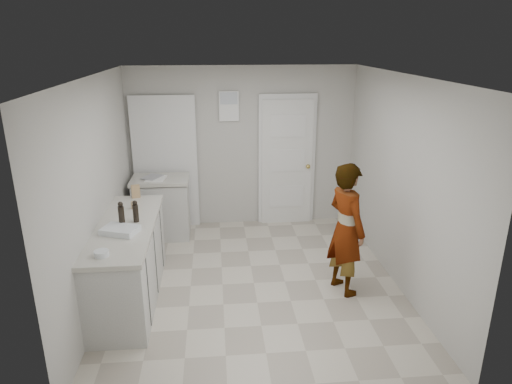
{
  "coord_description": "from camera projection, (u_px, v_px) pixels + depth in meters",
  "views": [
    {
      "loc": [
        -0.44,
        -4.97,
        2.89
      ],
      "look_at": [
        0.06,
        0.4,
        1.06
      ],
      "focal_mm": 32.0,
      "sensor_mm": 36.0,
      "label": 1
    }
  ],
  "objects": [
    {
      "name": "papers",
      "position": [
        156.0,
        179.0,
        6.66
      ],
      "size": [
        0.3,
        0.36,
        0.01
      ],
      "primitive_type": "cube",
      "rotation": [
        0.0,
        0.0,
        -0.13
      ],
      "color": "white",
      "rests_on": "side_counter"
    },
    {
      "name": "oil_cruet_a",
      "position": [
        136.0,
        212.0,
        5.08
      ],
      "size": [
        0.06,
        0.06,
        0.25
      ],
      "color": "black",
      "rests_on": "main_counter"
    },
    {
      "name": "oil_cruet_b",
      "position": [
        121.0,
        215.0,
        4.93
      ],
      "size": [
        0.07,
        0.07,
        0.3
      ],
      "color": "black",
      "rests_on": "main_counter"
    },
    {
      "name": "baking_dish",
      "position": [
        120.0,
        230.0,
        4.82
      ],
      "size": [
        0.43,
        0.36,
        0.06
      ],
      "rotation": [
        0.0,
        0.0,
        -0.35
      ],
      "color": "silver",
      "rests_on": "main_counter"
    },
    {
      "name": "person",
      "position": [
        346.0,
        229.0,
        5.26
      ],
      "size": [
        0.56,
        0.68,
        1.58
      ],
      "primitive_type": "imported",
      "rotation": [
        0.0,
        0.0,
        1.94
      ],
      "color": "silver",
      "rests_on": "ground"
    },
    {
      "name": "side_counter",
      "position": [
        162.0,
        209.0,
        6.86
      ],
      "size": [
        0.84,
        0.61,
        0.93
      ],
      "color": "silver",
      "rests_on": "ground"
    },
    {
      "name": "main_counter",
      "position": [
        129.0,
        265.0,
        5.2
      ],
      "size": [
        0.64,
        1.96,
        0.93
      ],
      "color": "silver",
      "rests_on": "ground"
    },
    {
      "name": "ground",
      "position": [
        254.0,
        283.0,
        5.65
      ],
      "size": [
        4.0,
        4.0,
        0.0
      ],
      "primitive_type": "plane",
      "color": "#A29787",
      "rests_on": "ground"
    },
    {
      "name": "room_shell",
      "position": [
        232.0,
        163.0,
        7.15
      ],
      "size": [
        4.0,
        4.0,
        4.0
      ],
      "color": "#B5B2AB",
      "rests_on": "ground"
    },
    {
      "name": "spice_jar",
      "position": [
        133.0,
        205.0,
        5.49
      ],
      "size": [
        0.06,
        0.06,
        0.09
      ],
      "primitive_type": "cylinder",
      "color": "tan",
      "rests_on": "main_counter"
    },
    {
      "name": "cake_mix_box",
      "position": [
        136.0,
        191.0,
        5.86
      ],
      "size": [
        0.11,
        0.08,
        0.17
      ],
      "primitive_type": "cube",
      "rotation": [
        0.0,
        0.0,
        0.31
      ],
      "color": "#9C754E",
      "rests_on": "main_counter"
    },
    {
      "name": "egg_bowl",
      "position": [
        101.0,
        253.0,
        4.31
      ],
      "size": [
        0.14,
        0.14,
        0.05
      ],
      "color": "silver",
      "rests_on": "main_counter"
    }
  ]
}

